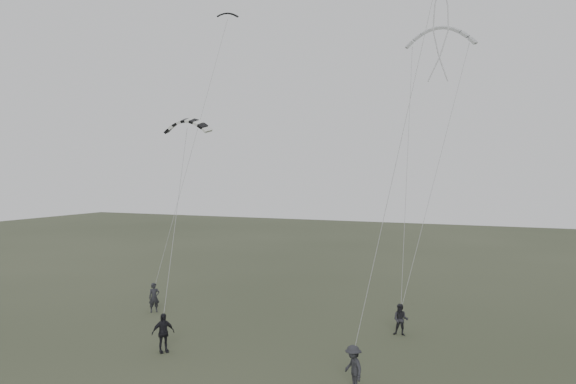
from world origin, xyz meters
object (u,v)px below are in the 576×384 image
at_px(flyer_right, 401,320).
at_px(kite_dark_small, 228,13).
at_px(flyer_center, 163,333).
at_px(flyer_left, 154,298).
at_px(kite_striped, 187,120).
at_px(flyer_far, 353,368).
at_px(kite_pale_large, 441,28).

xyz_separation_m(flyer_right, kite_dark_small, (-13.06, 5.51, 18.20)).
relative_size(flyer_right, kite_dark_small, 1.11).
relative_size(flyer_right, flyer_center, 0.89).
height_order(flyer_left, kite_dark_small, kite_dark_small).
distance_m(flyer_left, flyer_center, 7.70).
xyz_separation_m(flyer_right, flyer_center, (-9.42, -6.99, 0.10)).
bearing_deg(kite_striped, flyer_far, -35.87).
height_order(flyer_right, kite_dark_small, kite_dark_small).
xyz_separation_m(flyer_right, kite_striped, (-11.75, -1.41, 10.35)).
height_order(flyer_center, kite_pale_large, kite_pale_large).
bearing_deg(flyer_center, flyer_far, -58.79).
bearing_deg(flyer_right, kite_pale_large, 81.09).
bearing_deg(kite_striped, flyer_center, -74.14).
xyz_separation_m(kite_dark_small, kite_striped, (1.32, -6.92, -7.86)).
bearing_deg(flyer_far, flyer_left, -159.86).
bearing_deg(kite_striped, kite_pale_large, 27.19).
bearing_deg(kite_pale_large, flyer_far, -99.58).
bearing_deg(flyer_right, flyer_center, -145.85).
relative_size(kite_dark_small, kite_striped, 0.53).
xyz_separation_m(flyer_left, flyer_center, (4.93, -5.92, 0.04)).
height_order(flyer_left, flyer_right, flyer_left).
height_order(flyer_far, kite_striped, kite_striped).
distance_m(flyer_right, kite_striped, 15.72).
height_order(flyer_left, kite_pale_large, kite_pale_large).
xyz_separation_m(kite_dark_small, kite_pale_large, (13.86, 1.52, -2.01)).
distance_m(flyer_far, kite_dark_small, 26.00).
bearing_deg(flyer_far, kite_dark_small, 179.75).
height_order(flyer_center, flyer_far, flyer_center).
relative_size(flyer_right, flyer_far, 0.92).
distance_m(kite_pale_large, kite_striped, 16.22).
xyz_separation_m(flyer_center, flyer_far, (9.31, -0.90, -0.03)).
height_order(flyer_right, kite_pale_large, kite_pale_large).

